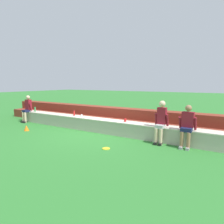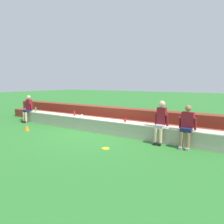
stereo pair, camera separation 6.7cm
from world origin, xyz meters
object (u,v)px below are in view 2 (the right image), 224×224
(water_bottle_mid_left, at_px, (74,113))
(water_bottle_near_right, at_px, (36,109))
(person_far_left, at_px, (28,108))
(frisbee, at_px, (106,148))
(plastic_cup_middle, at_px, (125,120))
(person_center, at_px, (187,125))
(plastic_cup_left_end, at_px, (82,116))
(sports_cone, at_px, (27,128))
(person_left_of_center, at_px, (161,121))

(water_bottle_mid_left, relative_size, water_bottle_near_right, 1.02)
(person_far_left, height_order, water_bottle_near_right, person_far_left)
(person_far_left, xyz_separation_m, frisbee, (6.05, -1.49, -0.75))
(water_bottle_mid_left, distance_m, frisbee, 3.59)
(water_bottle_near_right, distance_m, plastic_cup_middle, 5.50)
(person_center, xyz_separation_m, water_bottle_mid_left, (-5.16, 0.34, -0.07))
(water_bottle_mid_left, height_order, frisbee, water_bottle_mid_left)
(plastic_cup_left_end, xyz_separation_m, sports_cone, (-1.85, -1.56, -0.49))
(person_left_of_center, xyz_separation_m, water_bottle_near_right, (-7.04, 0.25, -0.12))
(person_far_left, xyz_separation_m, water_bottle_mid_left, (3.04, 0.35, -0.07))
(person_far_left, relative_size, water_bottle_near_right, 5.46)
(person_far_left, height_order, plastic_cup_middle, person_far_left)
(plastic_cup_left_end, bearing_deg, frisbee, -35.29)
(plastic_cup_middle, height_order, frisbee, plastic_cup_middle)
(plastic_cup_middle, bearing_deg, water_bottle_mid_left, 179.35)
(person_left_of_center, xyz_separation_m, water_bottle_mid_left, (-4.29, 0.32, -0.11))
(person_far_left, height_order, plastic_cup_left_end, person_far_left)
(person_far_left, height_order, person_left_of_center, person_left_of_center)
(person_center, height_order, sports_cone, person_center)
(person_left_of_center, relative_size, plastic_cup_middle, 12.02)
(frisbee, bearing_deg, person_left_of_center, 49.94)
(person_center, bearing_deg, person_far_left, -179.98)
(water_bottle_near_right, distance_m, frisbee, 6.07)
(plastic_cup_middle, xyz_separation_m, plastic_cup_left_end, (-2.22, -0.05, -0.01))
(plastic_cup_middle, xyz_separation_m, sports_cone, (-4.07, -1.61, -0.50))
(person_left_of_center, height_order, plastic_cup_left_end, person_left_of_center)
(person_center, bearing_deg, water_bottle_mid_left, 176.18)
(person_far_left, relative_size, person_center, 1.03)
(person_far_left, distance_m, plastic_cup_middle, 5.79)
(person_far_left, height_order, sports_cone, person_far_left)
(person_center, xyz_separation_m, sports_cone, (-6.49, -1.30, -0.63))
(water_bottle_near_right, bearing_deg, person_far_left, -135.94)
(person_center, bearing_deg, water_bottle_near_right, 178.02)
(person_far_left, relative_size, plastic_cup_middle, 11.56)
(person_far_left, distance_m, frisbee, 6.27)
(plastic_cup_left_end, bearing_deg, person_far_left, -175.68)
(water_bottle_near_right, distance_m, sports_cone, 2.19)
(person_left_of_center, bearing_deg, water_bottle_near_right, 177.98)
(water_bottle_mid_left, relative_size, sports_cone, 1.05)
(plastic_cup_middle, bearing_deg, person_left_of_center, -10.57)
(water_bottle_near_right, relative_size, plastic_cup_middle, 2.12)
(water_bottle_near_right, bearing_deg, water_bottle_mid_left, 1.48)
(person_center, distance_m, frisbee, 2.72)
(sports_cone, bearing_deg, frisbee, -2.61)
(person_center, bearing_deg, sports_cone, -168.72)
(person_far_left, distance_m, person_left_of_center, 7.32)
(frisbee, bearing_deg, plastic_cup_left_end, 144.71)
(plastic_cup_middle, bearing_deg, sports_cone, -158.45)
(person_center, relative_size, plastic_cup_left_end, 12.57)
(person_left_of_center, height_order, sports_cone, person_left_of_center)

